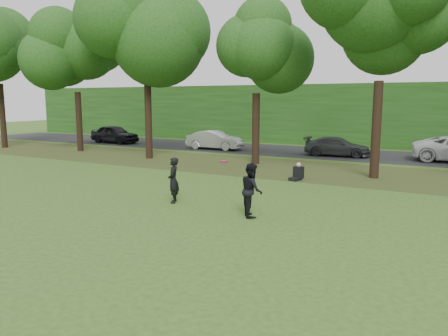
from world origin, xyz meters
name	(u,v)px	position (x,y,z in m)	size (l,w,h in m)	color
ground	(147,234)	(0.00, 0.00, 0.00)	(120.00, 120.00, 0.00)	#2B4A17
leaf_litter	(299,170)	(0.00, 13.00, 0.01)	(60.00, 7.00, 0.01)	#443818
street	(337,154)	(0.00, 21.00, 0.01)	(70.00, 7.00, 0.02)	black
far_hedge	(357,115)	(0.00, 27.00, 2.50)	(70.00, 3.00, 5.00)	#193F12
player_left	(173,180)	(-1.55, 3.49, 0.84)	(0.61, 0.40, 1.67)	black
player_right	(252,190)	(1.76, 3.15, 0.87)	(0.85, 0.66, 1.74)	black
parked_cars	(336,145)	(0.20, 19.90, 0.75)	(40.75, 3.89, 1.54)	black
frisbee	(224,162)	(0.84, 2.96, 1.76)	(0.38, 0.38, 0.12)	#E71361
seated_person	(298,174)	(0.95, 10.00, 0.31)	(0.57, 0.80, 0.83)	black
tree_line	(296,19)	(-0.34, 12.94, 7.84)	(55.30, 7.90, 12.31)	black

